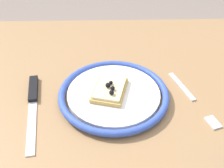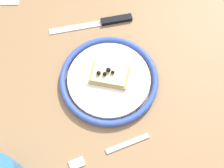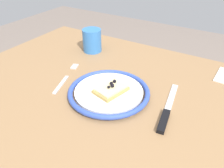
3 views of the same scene
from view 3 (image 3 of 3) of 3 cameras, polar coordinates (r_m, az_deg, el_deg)
The scene contains 6 objects.
dining_table at distance 0.78m, azimuth -1.03°, elevation -7.93°, with size 1.10×0.82×0.76m.
plate at distance 0.70m, azimuth -0.81°, elevation -2.04°, with size 0.26×0.26×0.02m.
pizza_slice_near at distance 0.69m, azimuth -0.27°, elevation -1.34°, with size 0.09×0.11×0.03m.
knife at distance 0.65m, azimuth 13.62°, elevation -7.43°, with size 0.06×0.24×0.01m.
fork at distance 0.81m, azimuth -11.54°, elevation 1.71°, with size 0.08×0.20×0.00m.
cup at distance 0.97m, azimuth -5.13°, elevation 11.03°, with size 0.08×0.08×0.10m, color #3372BF.
Camera 3 is at (0.32, -0.49, 1.18)m, focal length 35.81 mm.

